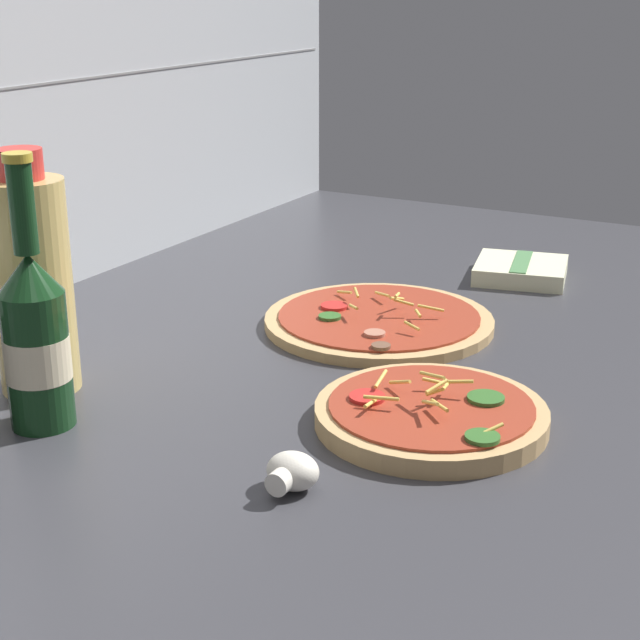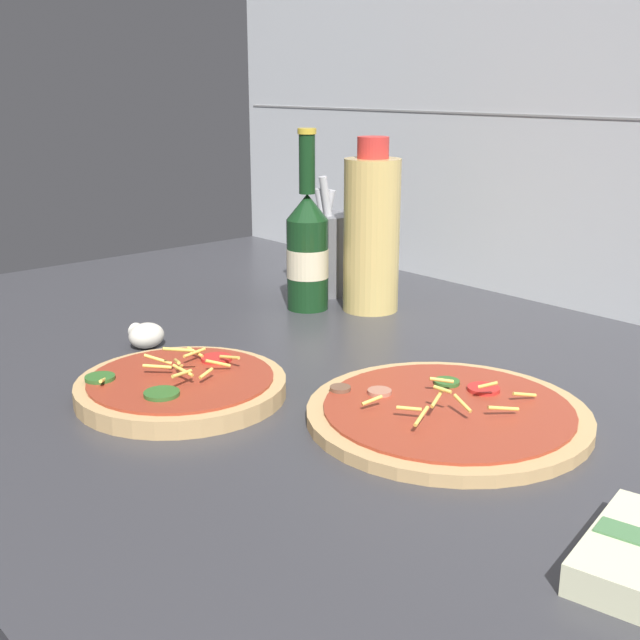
% 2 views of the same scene
% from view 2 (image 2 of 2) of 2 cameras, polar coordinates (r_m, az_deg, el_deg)
% --- Properties ---
extents(counter_slab, '(1.60, 0.90, 0.03)m').
position_cam_2_polar(counter_slab, '(0.89, 2.80, -5.46)').
color(counter_slab, '#38383D').
rests_on(counter_slab, ground).
extents(tile_backsplash, '(1.60, 0.01, 0.60)m').
position_cam_2_polar(tile_backsplash, '(1.19, 19.40, 13.42)').
color(tile_backsplash, silver).
rests_on(tile_backsplash, ground).
extents(pizza_near, '(0.22, 0.22, 0.06)m').
position_cam_2_polar(pizza_near, '(0.87, -9.83, -4.68)').
color(pizza_near, tan).
rests_on(pizza_near, counter_slab).
extents(pizza_far, '(0.28, 0.28, 0.04)m').
position_cam_2_polar(pizza_far, '(0.80, 8.88, -6.66)').
color(pizza_far, tan).
rests_on(pizza_far, counter_slab).
extents(beer_bottle, '(0.06, 0.06, 0.26)m').
position_cam_2_polar(beer_bottle, '(1.17, -0.90, 5.08)').
color(beer_bottle, '#143819').
rests_on(beer_bottle, counter_slab).
extents(oil_bottle, '(0.08, 0.08, 0.25)m').
position_cam_2_polar(oil_bottle, '(1.16, 3.69, 6.23)').
color(oil_bottle, '#D6B766').
rests_on(oil_bottle, counter_slab).
extents(mushroom_left, '(0.05, 0.05, 0.03)m').
position_cam_2_polar(mushroom_left, '(1.03, -12.31, -1.05)').
color(mushroom_left, white).
rests_on(mushroom_left, counter_slab).
extents(utensil_crock, '(0.09, 0.09, 0.19)m').
position_cam_2_polar(utensil_crock, '(1.26, 0.31, 4.83)').
color(utensil_crock, slate).
rests_on(utensil_crock, counter_slab).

